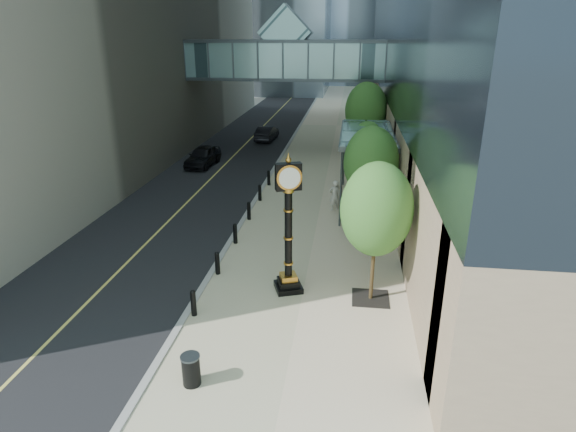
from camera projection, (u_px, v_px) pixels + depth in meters
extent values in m
plane|color=gray|center=(264.00, 339.00, 16.00)|extent=(320.00, 320.00, 0.00)
cube|color=black|center=(265.00, 124.00, 53.93)|extent=(8.00, 180.00, 0.02)
cube|color=#B3AB8A|center=(337.00, 126.00, 52.95)|extent=(8.00, 180.00, 0.06)
cube|color=gray|center=(301.00, 125.00, 53.43)|extent=(0.25, 180.00, 0.07)
cube|color=slate|center=(286.00, 60.00, 39.66)|extent=(17.00, 4.00, 3.00)
cube|color=#383F44|center=(286.00, 78.00, 40.18)|extent=(17.00, 4.20, 0.25)
cube|color=#383F44|center=(286.00, 41.00, 39.15)|extent=(17.00, 4.20, 0.25)
cube|color=slate|center=(286.00, 33.00, 38.92)|extent=(4.24, 3.00, 4.24)
cube|color=#383F44|center=(367.00, 134.00, 27.06)|extent=(3.00, 8.00, 0.25)
cube|color=slate|center=(368.00, 132.00, 27.01)|extent=(2.80, 7.80, 0.06)
cylinder|color=#383F44|center=(341.00, 189.00, 24.54)|extent=(0.12, 0.12, 4.20)
cylinder|color=#383F44|center=(344.00, 155.00, 31.40)|extent=(0.12, 0.12, 4.20)
cylinder|color=black|center=(194.00, 304.00, 17.07)|extent=(0.20, 0.20, 0.90)
cylinder|color=black|center=(217.00, 264.00, 20.04)|extent=(0.20, 0.20, 0.90)
cylinder|color=black|center=(235.00, 234.00, 23.01)|extent=(0.20, 0.20, 0.90)
cylinder|color=black|center=(249.00, 212.00, 25.97)|extent=(0.20, 0.20, 0.90)
cylinder|color=black|center=(260.00, 193.00, 28.94)|extent=(0.20, 0.20, 0.90)
cylinder|color=black|center=(269.00, 179.00, 31.91)|extent=(0.20, 0.20, 0.90)
cube|color=black|center=(370.00, 298.00, 18.32)|extent=(1.40, 1.40, 0.02)
cylinder|color=#46371D|center=(373.00, 265.00, 17.82)|extent=(0.14, 0.14, 2.83)
ellipsoid|color=#306525|center=(377.00, 209.00, 17.04)|extent=(2.60, 2.60, 3.46)
cube|color=black|center=(367.00, 233.00, 24.34)|extent=(1.40, 1.40, 0.02)
cylinder|color=#46371D|center=(368.00, 206.00, 23.84)|extent=(0.14, 0.14, 2.88)
ellipsoid|color=#306525|center=(371.00, 163.00, 23.05)|extent=(2.64, 2.64, 3.52)
cube|color=black|center=(364.00, 193.00, 30.37)|extent=(1.40, 1.40, 0.02)
cylinder|color=#46371D|center=(365.00, 175.00, 29.95)|extent=(0.14, 0.14, 2.41)
ellipsoid|color=#306525|center=(367.00, 146.00, 29.29)|extent=(2.21, 2.21, 2.94)
cube|color=black|center=(363.00, 167.00, 36.40)|extent=(1.40, 1.40, 0.02)
cylinder|color=#46371D|center=(364.00, 145.00, 35.81)|extent=(0.14, 0.14, 3.33)
ellipsoid|color=#306525|center=(366.00, 110.00, 34.90)|extent=(3.05, 3.05, 4.07)
cube|color=black|center=(362.00, 148.00, 42.42)|extent=(1.40, 1.40, 0.02)
cylinder|color=#46371D|center=(363.00, 131.00, 41.89)|extent=(0.14, 0.14, 3.00)
ellipsoid|color=#306525|center=(364.00, 104.00, 41.07)|extent=(2.75, 2.75, 3.66)
cube|color=black|center=(288.00, 287.00, 18.92)|extent=(1.28, 1.28, 0.22)
cube|color=black|center=(288.00, 282.00, 18.84)|extent=(1.00, 1.00, 0.22)
cube|color=#C7862A|center=(288.00, 277.00, 18.76)|extent=(0.78, 0.78, 0.22)
cylinder|color=black|center=(288.00, 234.00, 18.11)|extent=(0.29, 0.29, 3.45)
cube|color=black|center=(288.00, 177.00, 17.32)|extent=(1.00, 0.64, 1.00)
cylinder|color=white|center=(289.00, 175.00, 17.50)|extent=(0.75, 0.31, 0.78)
cylinder|color=white|center=(288.00, 178.00, 17.14)|extent=(0.75, 0.31, 0.78)
sphere|color=#C7862A|center=(288.00, 160.00, 17.10)|extent=(0.22, 0.22, 0.22)
cylinder|color=black|center=(191.00, 371.00, 13.69)|extent=(0.69, 0.69, 0.90)
imported|color=beige|center=(335.00, 195.00, 27.19)|extent=(0.76, 0.65, 1.77)
imported|color=black|center=(203.00, 156.00, 36.70)|extent=(2.09, 4.50, 1.49)
imported|color=black|center=(267.00, 133.00, 45.52)|extent=(1.78, 4.22, 1.36)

